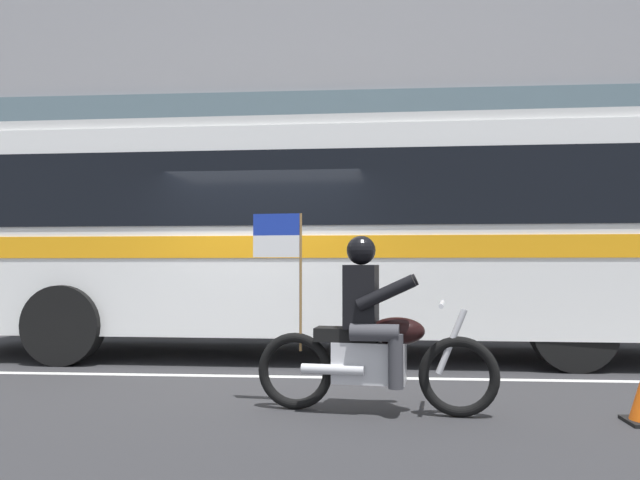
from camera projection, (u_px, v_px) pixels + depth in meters
name	position (u px, v px, depth m)	size (l,w,h in m)	color
ground_plane	(261.00, 368.00, 7.99)	(60.00, 60.00, 0.00)	#2B2B2D
sidewalk_curb	(303.00, 324.00, 13.07)	(28.00, 3.80, 0.15)	#B7B2A8
lane_center_stripe	(252.00, 376.00, 7.39)	(26.60, 0.14, 0.01)	silver
office_building_facade	(313.00, 42.00, 15.61)	(28.00, 0.89, 13.57)	gray
transit_bus	(331.00, 225.00, 9.18)	(11.09, 2.82, 3.22)	white
motorcycle_with_rider	(372.00, 337.00, 5.60)	(2.18, 0.67, 1.78)	black
fire_hydrant	(533.00, 306.00, 11.91)	(0.22, 0.30, 0.75)	red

